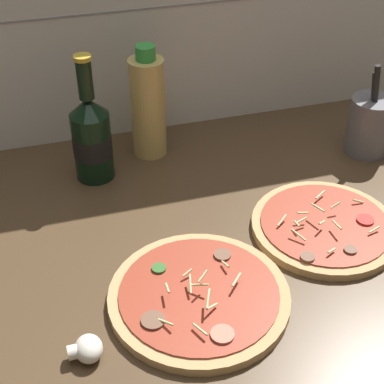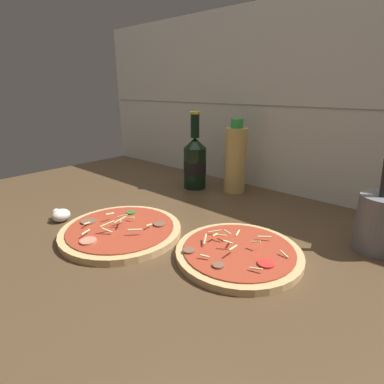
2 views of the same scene
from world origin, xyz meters
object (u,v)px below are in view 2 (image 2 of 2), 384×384
pizza_near (121,231)px  utensil_crock (379,223)px  oil_bottle (235,159)px  beer_bottle (195,162)px  pizza_far (238,253)px  mushroom_left (61,215)px

pizza_near → utensil_crock: 56.45cm
pizza_near → oil_bottle: 45.10cm
pizza_near → beer_bottle: 40.43cm
pizza_far → mushroom_left: 46.98cm
pizza_far → beer_bottle: 46.82cm
pizza_far → mushroom_left: (-44.29, -15.65, 0.76)cm
pizza_near → pizza_far: (26.29, 9.90, -0.07)cm
mushroom_left → utensil_crock: 74.67cm
pizza_far → oil_bottle: (-23.81, 34.00, 10.06)cm
oil_bottle → utensil_crock: bearing=-15.8°
oil_bottle → beer_bottle: bearing=-155.9°
pizza_far → utensil_crock: size_ratio=1.30×
beer_bottle → pizza_far: bearing=-38.1°
pizza_near → beer_bottle: size_ratio=1.10×
pizza_far → utensil_crock: 30.08cm
beer_bottle → utensil_crock: 57.09cm
beer_bottle → oil_bottle: 13.81cm
pizza_near → pizza_far: 28.09cm
oil_bottle → utensil_crock: oil_bottle is taller
oil_bottle → mushroom_left: bearing=-112.4°
pizza_near → mushroom_left: (-18.00, -5.75, 0.70)cm
pizza_near → pizza_far: bearing=20.6°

